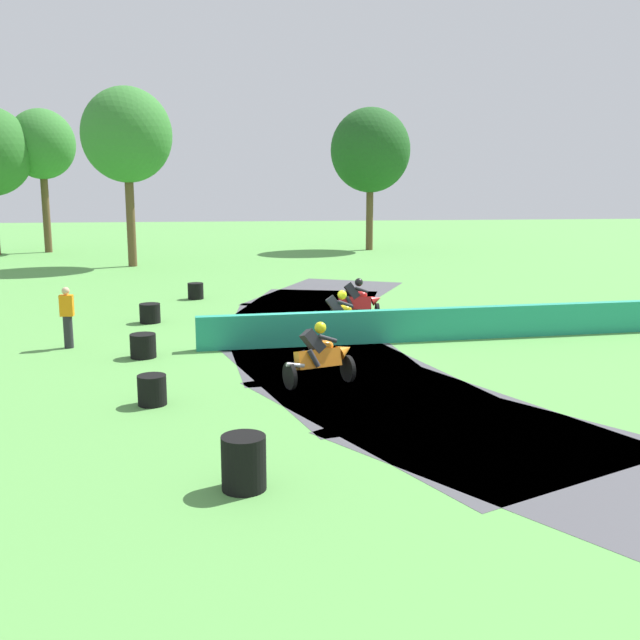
{
  "coord_description": "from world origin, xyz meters",
  "views": [
    {
      "loc": [
        -1.97,
        -19.36,
        4.41
      ],
      "look_at": [
        0.18,
        -1.07,
        0.9
      ],
      "focal_mm": 41.59,
      "sensor_mm": 36.0,
      "label": 1
    }
  ],
  "objects_px": {
    "tire_stack_mid_b": "(143,346)",
    "motorcycle_lead_red": "(357,301)",
    "tire_stack_mid_a": "(150,313)",
    "motorcycle_trailing_orange": "(321,355)",
    "tire_stack_far": "(152,390)",
    "track_marshal": "(67,318)",
    "tire_stack_extra_a": "(244,463)",
    "tire_stack_near": "(196,291)",
    "motorcycle_chase_yellow": "(340,316)"
  },
  "relations": [
    {
      "from": "motorcycle_trailing_orange",
      "to": "tire_stack_far",
      "type": "distance_m",
      "value": 3.69
    },
    {
      "from": "tire_stack_mid_b",
      "to": "motorcycle_lead_red",
      "type": "bearing_deg",
      "value": 33.72
    },
    {
      "from": "motorcycle_trailing_orange",
      "to": "tire_stack_near",
      "type": "relative_size",
      "value": 2.79
    },
    {
      "from": "tire_stack_far",
      "to": "motorcycle_trailing_orange",
      "type": "bearing_deg",
      "value": 17.59
    },
    {
      "from": "tire_stack_mid_b",
      "to": "tire_stack_far",
      "type": "distance_m",
      "value": 4.11
    },
    {
      "from": "tire_stack_near",
      "to": "tire_stack_far",
      "type": "distance_m",
      "value": 13.25
    },
    {
      "from": "motorcycle_chase_yellow",
      "to": "tire_stack_far",
      "type": "height_order",
      "value": "motorcycle_chase_yellow"
    },
    {
      "from": "tire_stack_mid_b",
      "to": "motorcycle_trailing_orange",
      "type": "bearing_deg",
      "value": -35.53
    },
    {
      "from": "tire_stack_mid_a",
      "to": "track_marshal",
      "type": "height_order",
      "value": "track_marshal"
    },
    {
      "from": "motorcycle_trailing_orange",
      "to": "tire_stack_far",
      "type": "xyz_separation_m",
      "value": [
        -3.5,
        -1.11,
        -0.35
      ]
    },
    {
      "from": "motorcycle_lead_red",
      "to": "motorcycle_chase_yellow",
      "type": "height_order",
      "value": "motorcycle_chase_yellow"
    },
    {
      "from": "motorcycle_trailing_orange",
      "to": "tire_stack_extra_a",
      "type": "distance_m",
      "value": 5.7
    },
    {
      "from": "tire_stack_near",
      "to": "tire_stack_extra_a",
      "type": "xyz_separation_m",
      "value": [
        1.51,
        -17.56,
        0.1
      ]
    },
    {
      "from": "tire_stack_mid_b",
      "to": "tire_stack_extra_a",
      "type": "relative_size",
      "value": 0.81
    },
    {
      "from": "motorcycle_lead_red",
      "to": "track_marshal",
      "type": "distance_m",
      "value": 8.67
    },
    {
      "from": "motorcycle_chase_yellow",
      "to": "motorcycle_trailing_orange",
      "type": "bearing_deg",
      "value": -103.57
    },
    {
      "from": "tire_stack_near",
      "to": "tire_stack_mid_a",
      "type": "height_order",
      "value": "same"
    },
    {
      "from": "motorcycle_trailing_orange",
      "to": "tire_stack_far",
      "type": "bearing_deg",
      "value": -162.41
    },
    {
      "from": "motorcycle_trailing_orange",
      "to": "tire_stack_mid_a",
      "type": "bearing_deg",
      "value": 120.38
    },
    {
      "from": "motorcycle_chase_yellow",
      "to": "tire_stack_mid_a",
      "type": "bearing_deg",
      "value": 150.53
    },
    {
      "from": "tire_stack_mid_b",
      "to": "track_marshal",
      "type": "distance_m",
      "value": 2.53
    },
    {
      "from": "motorcycle_trailing_orange",
      "to": "tire_stack_near",
      "type": "height_order",
      "value": "motorcycle_trailing_orange"
    },
    {
      "from": "motorcycle_chase_yellow",
      "to": "track_marshal",
      "type": "xyz_separation_m",
      "value": [
        -7.31,
        -0.19,
        0.16
      ]
    },
    {
      "from": "motorcycle_lead_red",
      "to": "tire_stack_near",
      "type": "distance_m",
      "value": 7.33
    },
    {
      "from": "tire_stack_extra_a",
      "to": "track_marshal",
      "type": "height_order",
      "value": "track_marshal"
    },
    {
      "from": "tire_stack_mid_a",
      "to": "track_marshal",
      "type": "xyz_separation_m",
      "value": [
        -1.77,
        -3.32,
        0.52
      ]
    },
    {
      "from": "motorcycle_lead_red",
      "to": "tire_stack_mid_a",
      "type": "bearing_deg",
      "value": 175.02
    },
    {
      "from": "motorcycle_chase_yellow",
      "to": "track_marshal",
      "type": "relative_size",
      "value": 1.03
    },
    {
      "from": "tire_stack_mid_a",
      "to": "tire_stack_mid_b",
      "type": "distance_m",
      "value": 4.66
    },
    {
      "from": "tire_stack_near",
      "to": "motorcycle_trailing_orange",
      "type": "bearing_deg",
      "value": -74.96
    },
    {
      "from": "motorcycle_lead_red",
      "to": "tire_stack_mid_b",
      "type": "bearing_deg",
      "value": -146.28
    },
    {
      "from": "tire_stack_mid_a",
      "to": "track_marshal",
      "type": "distance_m",
      "value": 3.79
    },
    {
      "from": "motorcycle_chase_yellow",
      "to": "tire_stack_near",
      "type": "relative_size",
      "value": 2.8
    },
    {
      "from": "motorcycle_lead_red",
      "to": "tire_stack_mid_b",
      "type": "xyz_separation_m",
      "value": [
        -6.12,
        -4.09,
        -0.35
      ]
    },
    {
      "from": "motorcycle_chase_yellow",
      "to": "tire_stack_near",
      "type": "distance_m",
      "value": 8.82
    },
    {
      "from": "tire_stack_mid_a",
      "to": "tire_stack_far",
      "type": "bearing_deg",
      "value": -83.72
    },
    {
      "from": "tire_stack_mid_b",
      "to": "track_marshal",
      "type": "height_order",
      "value": "track_marshal"
    },
    {
      "from": "tire_stack_mid_b",
      "to": "tire_stack_extra_a",
      "type": "xyz_separation_m",
      "value": [
        2.38,
        -8.37,
        0.1
      ]
    },
    {
      "from": "tire_stack_extra_a",
      "to": "track_marshal",
      "type": "distance_m",
      "value": 10.7
    },
    {
      "from": "motorcycle_trailing_orange",
      "to": "tire_stack_mid_a",
      "type": "height_order",
      "value": "motorcycle_trailing_orange"
    },
    {
      "from": "motorcycle_lead_red",
      "to": "tire_stack_mid_a",
      "type": "xyz_separation_m",
      "value": [
        -6.45,
        0.56,
        -0.35
      ]
    },
    {
      "from": "tire_stack_mid_a",
      "to": "tire_stack_mid_b",
      "type": "relative_size",
      "value": 1.0
    },
    {
      "from": "motorcycle_lead_red",
      "to": "tire_stack_extra_a",
      "type": "height_order",
      "value": "motorcycle_lead_red"
    },
    {
      "from": "motorcycle_lead_red",
      "to": "motorcycle_trailing_orange",
      "type": "distance_m",
      "value": 7.32
    },
    {
      "from": "motorcycle_chase_yellow",
      "to": "tire_stack_far",
      "type": "relative_size",
      "value": 2.8
    },
    {
      "from": "motorcycle_trailing_orange",
      "to": "tire_stack_mid_a",
      "type": "xyz_separation_m",
      "value": [
        -4.46,
        7.6,
        -0.35
      ]
    },
    {
      "from": "tire_stack_near",
      "to": "tire_stack_far",
      "type": "height_order",
      "value": "same"
    },
    {
      "from": "track_marshal",
      "to": "tire_stack_mid_a",
      "type": "bearing_deg",
      "value": 61.94
    },
    {
      "from": "tire_stack_mid_a",
      "to": "tire_stack_mid_b",
      "type": "height_order",
      "value": "same"
    },
    {
      "from": "tire_stack_mid_a",
      "to": "track_marshal",
      "type": "relative_size",
      "value": 0.39
    }
  ]
}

